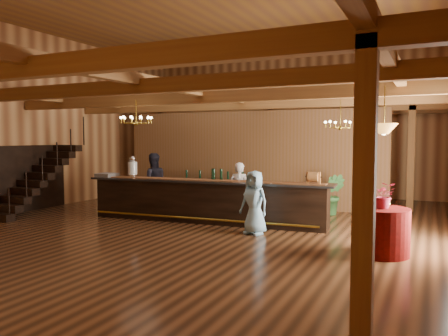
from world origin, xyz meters
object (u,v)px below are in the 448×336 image
at_px(backbar_shelf, 221,192).
at_px(chandelier_left, 136,120).
at_px(raffle_drum, 313,177).
at_px(staff_second, 153,182).
at_px(pendant_lamp, 384,129).
at_px(beverage_dispenser, 133,167).
at_px(guest, 254,202).
at_px(round_table, 381,231).
at_px(bartender, 239,191).
at_px(chandelier_right, 340,124).
at_px(tasting_bar, 206,201).
at_px(floor_plant, 332,194).

xyz_separation_m(backbar_shelf, chandelier_left, (-0.63, -3.69, 2.27)).
xyz_separation_m(raffle_drum, staff_second, (-5.05, 0.59, -0.41)).
bearing_deg(pendant_lamp, beverage_dispenser, 169.36).
bearing_deg(pendant_lamp, guest, 167.65).
xyz_separation_m(beverage_dispenser, chandelier_left, (0.71, -0.75, 1.29)).
xyz_separation_m(beverage_dispenser, round_table, (6.81, -1.28, -0.95)).
relative_size(bartender, guest, 1.07).
xyz_separation_m(backbar_shelf, guest, (2.62, -3.60, 0.31)).
bearing_deg(beverage_dispenser, round_table, -10.64).
bearing_deg(backbar_shelf, pendant_lamp, -44.81).
distance_m(beverage_dispenser, chandelier_right, 5.80).
xyz_separation_m(chandelier_right, bartender, (-2.52, -0.71, -1.80)).
relative_size(round_table, pendant_lamp, 1.16).
height_order(beverage_dispenser, round_table, beverage_dispenser).
relative_size(beverage_dispenser, backbar_shelf, 0.20).
bearing_deg(bartender, tasting_bar, 40.77).
relative_size(raffle_drum, staff_second, 0.19).
height_order(round_table, chandelier_right, chandelier_right).
xyz_separation_m(round_table, floor_plant, (-1.74, 3.93, 0.15)).
height_order(tasting_bar, guest, guest).
distance_m(tasting_bar, backbar_shelf, 2.95).
relative_size(pendant_lamp, floor_plant, 0.75).
relative_size(raffle_drum, pendant_lamp, 0.38).
height_order(backbar_shelf, pendant_lamp, pendant_lamp).
relative_size(staff_second, guest, 1.20).
xyz_separation_m(pendant_lamp, staff_second, (-6.78, 2.22, -1.52)).
distance_m(tasting_bar, beverage_dispenser, 2.42).
distance_m(chandelier_right, bartender, 3.18).
relative_size(tasting_bar, chandelier_right, 8.42).
xyz_separation_m(backbar_shelf, pendant_lamp, (5.47, -4.22, 1.98)).
xyz_separation_m(chandelier_right, guest, (-1.51, -2.16, -1.85)).
relative_size(chandelier_left, staff_second, 0.45).
bearing_deg(chandelier_left, pendant_lamp, -5.00).
distance_m(tasting_bar, chandelier_right, 4.03).
bearing_deg(chandelier_left, beverage_dispenser, 133.59).
bearing_deg(guest, pendant_lamp, 0.85).
bearing_deg(guest, round_table, 0.85).
height_order(pendant_lamp, staff_second, pendant_lamp).
relative_size(raffle_drum, chandelier_left, 0.42).
height_order(tasting_bar, round_table, tasting_bar).
height_order(pendant_lamp, floor_plant, pendant_lamp).
bearing_deg(guest, bartender, 138.06).
bearing_deg(floor_plant, staff_second, -161.27).
distance_m(bartender, floor_plant, 2.83).
bearing_deg(floor_plant, round_table, -66.18).
xyz_separation_m(backbar_shelf, floor_plant, (3.73, -0.29, 0.17)).
bearing_deg(guest, chandelier_right, 68.20).
xyz_separation_m(beverage_dispenser, staff_second, (0.03, 0.94, -0.52)).
relative_size(chandelier_left, bartender, 0.51).
bearing_deg(staff_second, floor_plant, 158.74).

